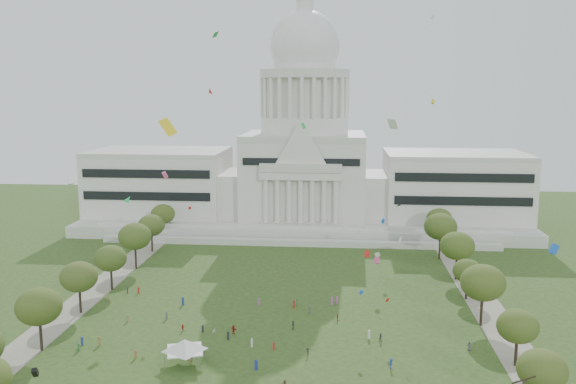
{
  "coord_description": "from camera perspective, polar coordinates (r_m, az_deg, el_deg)",
  "views": [
    {
      "loc": [
        13.69,
        -110.41,
        50.28
      ],
      "look_at": [
        0.0,
        45.0,
        24.0
      ],
      "focal_mm": 38.0,
      "sensor_mm": 36.0,
      "label": 1
    }
  ],
  "objects": [
    {
      "name": "person_2",
      "position": [
        127.58,
        8.69,
        -13.31
      ],
      "size": [
        1.05,
        0.84,
        1.87
      ],
      "primitive_type": "imported",
      "rotation": [
        0.0,
        0.0,
        0.35
      ],
      "color": "#4C4C51",
      "rests_on": "ground"
    },
    {
      "name": "row_tree_l_6",
      "position": [
        212.72,
        -11.62,
        -2.03
      ],
      "size": [
        8.19,
        8.19,
        11.64
      ],
      "color": "black",
      "rests_on": "ground"
    },
    {
      "name": "row_tree_r_5",
      "position": [
        187.44,
        14.08,
        -3.16
      ],
      "size": [
        9.82,
        9.82,
        13.96
      ],
      "color": "black",
      "rests_on": "ground"
    },
    {
      "name": "row_tree_l_5",
      "position": [
        195.28,
        -12.67,
        -3.05
      ],
      "size": [
        8.33,
        8.33,
        11.85
      ],
      "color": "black",
      "rests_on": "ground"
    },
    {
      "name": "distant_crowd",
      "position": [
        136.49,
        -5.89,
        -11.71
      ],
      "size": [
        62.37,
        39.67,
        1.94
      ],
      "color": "navy",
      "rests_on": "ground"
    },
    {
      "name": "row_tree_r_6",
      "position": [
        205.44,
        13.98,
        -2.46
      ],
      "size": [
        8.42,
        8.42,
        11.97
      ],
      "color": "black",
      "rests_on": "ground"
    },
    {
      "name": "kite_swarm",
      "position": [
        119.65,
        -0.16,
        -2.1
      ],
      "size": [
        94.44,
        102.65,
        62.81
      ],
      "color": "yellow",
      "rests_on": "ground"
    },
    {
      "name": "row_tree_r_4",
      "position": [
        168.5,
        15.56,
        -4.88
      ],
      "size": [
        9.19,
        9.19,
        13.06
      ],
      "color": "black",
      "rests_on": "ground"
    },
    {
      "name": "row_tree_l_3",
      "position": [
        161.05,
        -16.27,
        -5.97
      ],
      "size": [
        8.12,
        8.12,
        11.55
      ],
      "color": "black",
      "rests_on": "ground"
    },
    {
      "name": "person_4",
      "position": [
        132.34,
        0.48,
        -12.32
      ],
      "size": [
        0.83,
        1.23,
        1.92
      ],
      "primitive_type": "imported",
      "rotation": [
        0.0,
        0.0,
        4.91
      ],
      "color": "#4C4C51",
      "rests_on": "ground"
    },
    {
      "name": "row_tree_r_2",
      "position": [
        137.56,
        17.77,
        -8.08
      ],
      "size": [
        9.55,
        9.55,
        13.58
      ],
      "color": "black",
      "rests_on": "ground"
    },
    {
      "name": "row_tree_r_1",
      "position": [
        121.17,
        20.7,
        -11.68
      ],
      "size": [
        7.58,
        7.58,
        10.78
      ],
      "color": "black",
      "rests_on": "ground"
    },
    {
      "name": "row_tree_r_3",
      "position": [
        154.29,
        16.43,
        -7.1
      ],
      "size": [
        7.01,
        7.01,
        9.98
      ],
      "color": "black",
      "rests_on": "ground"
    },
    {
      "name": "person_3",
      "position": [
        120.41,
        1.84,
        -14.72
      ],
      "size": [
        0.79,
        1.11,
        1.55
      ],
      "primitive_type": "imported",
      "rotation": [
        0.0,
        0.0,
        5.02
      ],
      "color": "#26262B",
      "rests_on": "ground"
    },
    {
      "name": "ground",
      "position": [
        122.09,
        -1.92,
        -14.76
      ],
      "size": [
        400.0,
        400.0,
        0.0
      ],
      "primitive_type": "plane",
      "color": "#2C441B",
      "rests_on": "ground"
    },
    {
      "name": "capitol",
      "position": [
        226.16,
        1.53,
        2.45
      ],
      "size": [
        160.0,
        64.5,
        91.3
      ],
      "color": "beige",
      "rests_on": "ground"
    },
    {
      "name": "person_7",
      "position": [
        118.45,
        -9.08,
        -15.2
      ],
      "size": [
        0.82,
        0.79,
        1.82
      ],
      "primitive_type": "imported",
      "rotation": [
        0.0,
        0.0,
        3.79
      ],
      "color": "olive",
      "rests_on": "ground"
    },
    {
      "name": "person_9",
      "position": [
        116.86,
        9.64,
        -15.55
      ],
      "size": [
        1.03,
        1.36,
        1.88
      ],
      "primitive_type": "imported",
      "rotation": [
        0.0,
        0.0,
        1.2
      ],
      "color": "navy",
      "rests_on": "ground"
    },
    {
      "name": "person_0",
      "position": [
        127.43,
        16.6,
        -13.66
      ],
      "size": [
        1.05,
        0.92,
        1.8
      ],
      "primitive_type": "imported",
      "rotation": [
        0.0,
        0.0,
        5.79
      ],
      "color": "#4C4C51",
      "rests_on": "ground"
    },
    {
      "name": "person_5",
      "position": [
        130.47,
        -5.12,
        -12.69
      ],
      "size": [
        1.81,
        1.65,
        1.9
      ],
      "primitive_type": "imported",
      "rotation": [
        0.0,
        0.0,
        2.46
      ],
      "color": "#B21E1E",
      "rests_on": "ground"
    },
    {
      "name": "row_tree_l_4",
      "position": [
        177.55,
        -14.14,
        -4.05
      ],
      "size": [
        9.29,
        9.29,
        13.21
      ],
      "color": "black",
      "rests_on": "ground"
    },
    {
      "name": "row_tree_r_0",
      "position": [
        105.04,
        22.68,
        -15.1
      ],
      "size": [
        7.67,
        7.67,
        10.91
      ],
      "color": "black",
      "rests_on": "ground"
    },
    {
      "name": "person_8",
      "position": [
        133.14,
        -9.84,
        -12.4
      ],
      "size": [
        0.83,
        0.59,
        1.59
      ],
      "primitive_type": "imported",
      "rotation": [
        0.0,
        0.0,
        3.3
      ],
      "color": "#B21E1E",
      "rests_on": "ground"
    },
    {
      "name": "row_tree_l_1",
      "position": [
        128.8,
        -22.28,
        -9.89
      ],
      "size": [
        8.86,
        8.86,
        12.59
      ],
      "color": "black",
      "rests_on": "ground"
    },
    {
      "name": "path_left",
      "position": [
        161.39,
        -17.96,
        -9.07
      ],
      "size": [
        8.0,
        160.0,
        0.04
      ],
      "primitive_type": "cube",
      "color": "gray",
      "rests_on": "ground"
    },
    {
      "name": "person_10",
      "position": [
        137.16,
        4.67,
        -11.6
      ],
      "size": [
        0.58,
        1.01,
        1.69
      ],
      "primitive_type": "imported",
      "rotation": [
        0.0,
        0.0,
        1.61
      ],
      "color": "#B21E1E",
      "rests_on": "ground"
    },
    {
      "name": "row_tree_l_2",
      "position": [
        146.65,
        -18.98,
        -7.52
      ],
      "size": [
        8.42,
        8.42,
        11.97
      ],
      "color": "black",
      "rests_on": "ground"
    },
    {
      "name": "path_right",
      "position": [
        153.03,
        17.98,
        -10.1
      ],
      "size": [
        8.0,
        160.0,
        0.04
      ],
      "primitive_type": "cube",
      "color": "gray",
      "rests_on": "ground"
    },
    {
      "name": "event_tent",
      "position": [
        117.36,
        -9.65,
        -13.89
      ],
      "size": [
        11.01,
        11.01,
        4.96
      ],
      "color": "#4C4C4C",
      "rests_on": "ground"
    }
  ]
}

